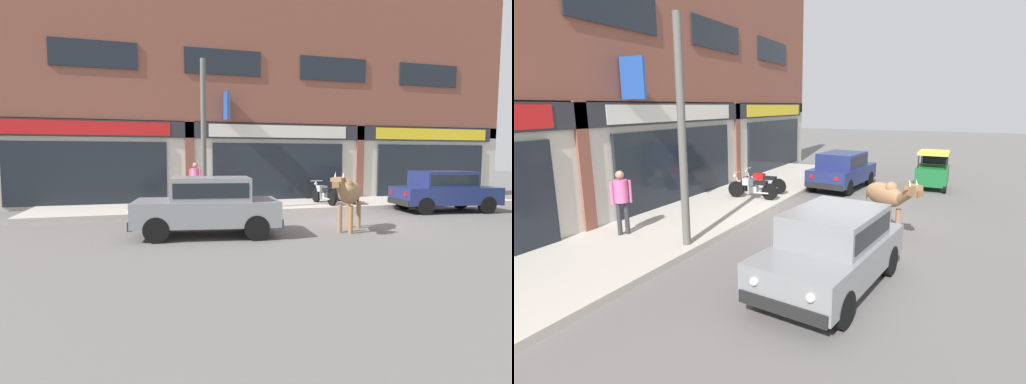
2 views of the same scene
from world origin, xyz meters
TOP-DOWN VIEW (x-y plane):
  - ground_plane at (0.00, 0.00)m, footprint 90.00×90.00m
  - sidewalk at (0.00, 3.82)m, footprint 19.00×3.24m
  - shop_building at (-0.00, 5.70)m, footprint 23.00×1.40m
  - cow at (-0.41, -1.40)m, footprint 1.64×1.71m
  - car_0 at (-4.08, -1.07)m, footprint 3.76×2.07m
  - car_1 at (4.75, 1.13)m, footprint 3.75×2.05m
  - auto_rickshaw at (6.26, -2.16)m, footprint 2.00×1.19m
  - motorcycle_0 at (1.07, 3.27)m, footprint 0.52×1.81m
  - motorcycle_1 at (2.06, 3.38)m, footprint 0.52×1.81m
  - pedestrian at (-3.75, 4.36)m, footprint 0.42×0.33m
  - utility_pole at (-3.68, 2.50)m, footprint 0.18×0.18m

SIDE VIEW (x-z plane):
  - ground_plane at x=0.00m, z-range 0.00..0.00m
  - sidewalk at x=0.00m, z-range 0.00..0.16m
  - motorcycle_0 at x=1.07m, z-range 0.10..0.98m
  - motorcycle_1 at x=2.06m, z-range 0.10..0.98m
  - auto_rickshaw at x=6.26m, z-range -0.10..1.42m
  - car_0 at x=-4.08m, z-range 0.08..1.54m
  - car_1 at x=4.75m, z-range 0.08..1.54m
  - cow at x=-0.41m, z-range 0.20..1.81m
  - pedestrian at x=-3.75m, z-range 0.34..1.94m
  - utility_pole at x=-3.68m, z-range 0.16..5.18m
  - shop_building at x=0.00m, z-range -0.21..9.44m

